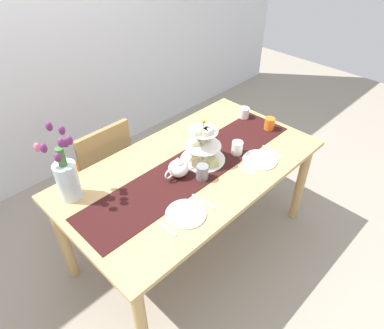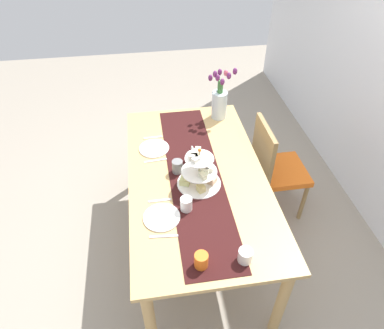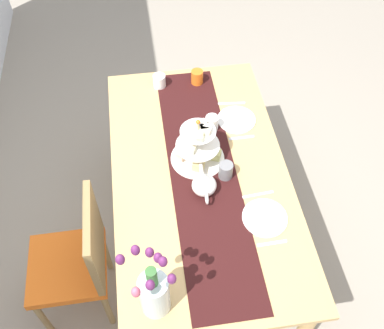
{
  "view_description": "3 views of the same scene",
  "coord_description": "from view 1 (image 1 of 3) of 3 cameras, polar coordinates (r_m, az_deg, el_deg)",
  "views": [
    {
      "loc": [
        -1.28,
        -1.25,
        2.18
      ],
      "look_at": [
        -0.07,
        -0.06,
        0.85
      ],
      "focal_mm": 32.62,
      "sensor_mm": 36.0,
      "label": 1
    },
    {
      "loc": [
        1.76,
        -0.3,
        2.41
      ],
      "look_at": [
        0.01,
        -0.04,
        0.87
      ],
      "focal_mm": 32.2,
      "sensor_mm": 36.0,
      "label": 2
    },
    {
      "loc": [
        -1.45,
        0.26,
        2.69
      ],
      "look_at": [
        -0.02,
        0.05,
        0.87
      ],
      "focal_mm": 41.59,
      "sensor_mm": 36.0,
      "label": 3
    }
  ],
  "objects": [
    {
      "name": "ground_plane",
      "position": [
        2.82,
        0.07,
        -12.52
      ],
      "size": [
        8.0,
        8.0,
        0.0
      ],
      "primitive_type": "plane",
      "color": "gray"
    },
    {
      "name": "room_wall_rear",
      "position": [
        3.23,
        -21.62,
        19.81
      ],
      "size": [
        6.0,
        0.08,
        2.6
      ],
      "primitive_type": "cube",
      "color": "silver",
      "rests_on": "ground_plane"
    },
    {
      "name": "dining_table",
      "position": [
        2.35,
        0.09,
        -2.2
      ],
      "size": [
        1.75,
        0.96,
        0.76
      ],
      "color": "tan",
      "rests_on": "ground_plane"
    },
    {
      "name": "chair_left",
      "position": [
        2.76,
        -14.67,
        -0.75
      ],
      "size": [
        0.42,
        0.42,
        0.91
      ],
      "color": "olive",
      "rests_on": "ground_plane"
    },
    {
      "name": "table_runner",
      "position": [
        2.28,
        0.36,
        -0.42
      ],
      "size": [
        1.66,
        0.36,
        0.0
      ],
      "primitive_type": "cube",
      "color": "black",
      "rests_on": "dining_table"
    },
    {
      "name": "tiered_cake_stand",
      "position": [
        2.28,
        1.8,
        2.7
      ],
      "size": [
        0.3,
        0.3,
        0.3
      ],
      "color": "beige",
      "rests_on": "table_runner"
    },
    {
      "name": "teapot",
      "position": [
        2.18,
        -2.26,
        -0.55
      ],
      "size": [
        0.24,
        0.13,
        0.14
      ],
      "color": "white",
      "rests_on": "table_runner"
    },
    {
      "name": "tulip_vase",
      "position": [
        2.09,
        -19.86,
        -1.7
      ],
      "size": [
        0.19,
        0.22,
        0.45
      ],
      "color": "silver",
      "rests_on": "dining_table"
    },
    {
      "name": "cream_jug",
      "position": [
        2.81,
        8.5,
        8.35
      ],
      "size": [
        0.08,
        0.08,
        0.08
      ],
      "primitive_type": "cylinder",
      "color": "white",
      "rests_on": "dining_table"
    },
    {
      "name": "dinner_plate_left",
      "position": [
        1.96,
        -1.02,
        -8.07
      ],
      "size": [
        0.23,
        0.23,
        0.01
      ],
      "primitive_type": "cylinder",
      "color": "white",
      "rests_on": "dining_table"
    },
    {
      "name": "fork_left",
      "position": [
        1.9,
        -4.19,
        -10.34
      ],
      "size": [
        0.02,
        0.15,
        0.01
      ],
      "primitive_type": "cube",
      "rotation": [
        0.0,
        0.0,
        0.03
      ],
      "color": "silver",
      "rests_on": "dining_table"
    },
    {
      "name": "knife_left",
      "position": [
        2.04,
        1.91,
        -6.01
      ],
      "size": [
        0.03,
        0.17,
        0.01
      ],
      "primitive_type": "cube",
      "rotation": [
        0.0,
        0.0,
        0.08
      ],
      "color": "silver",
      "rests_on": "dining_table"
    },
    {
      "name": "dinner_plate_right",
      "position": [
        2.37,
        11.02,
        0.73
      ],
      "size": [
        0.23,
        0.23,
        0.01
      ],
      "primitive_type": "cylinder",
      "color": "white",
      "rests_on": "dining_table"
    },
    {
      "name": "fork_right",
      "position": [
        2.28,
        8.89,
        -0.88
      ],
      "size": [
        0.02,
        0.15,
        0.01
      ],
      "primitive_type": "cube",
      "rotation": [
        0.0,
        0.0,
        0.01
      ],
      "color": "silver",
      "rests_on": "dining_table"
    },
    {
      "name": "knife_right",
      "position": [
        2.48,
        12.97,
        2.14
      ],
      "size": [
        0.03,
        0.17,
        0.01
      ],
      "primitive_type": "cube",
      "rotation": [
        0.0,
        0.0,
        -0.09
      ],
      "color": "silver",
      "rests_on": "dining_table"
    },
    {
      "name": "mug_grey",
      "position": [
        2.16,
        1.71,
        -1.25
      ],
      "size": [
        0.08,
        0.08,
        0.09
      ],
      "primitive_type": "cylinder",
      "color": "slate",
      "rests_on": "table_runner"
    },
    {
      "name": "mug_white_text",
      "position": [
        2.39,
        7.4,
        2.71
      ],
      "size": [
        0.08,
        0.08,
        0.09
      ],
      "primitive_type": "cylinder",
      "color": "white",
      "rests_on": "dining_table"
    },
    {
      "name": "mug_orange",
      "position": [
        2.69,
        12.56,
        6.51
      ],
      "size": [
        0.08,
        0.08,
        0.09
      ],
      "primitive_type": "cylinder",
      "color": "orange",
      "rests_on": "dining_table"
    }
  ]
}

